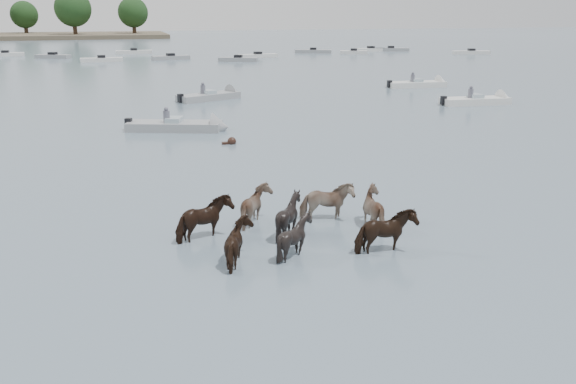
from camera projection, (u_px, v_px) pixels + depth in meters
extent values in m
plane|color=#4A5E6B|center=(272.00, 282.00, 13.94)|extent=(400.00, 400.00, 0.00)
imported|color=black|center=(204.00, 222.00, 16.43)|extent=(1.87, 1.46, 1.44)
imported|color=#826F58|center=(257.00, 208.00, 17.67)|extent=(1.30, 1.47, 1.35)
imported|color=black|center=(289.00, 218.00, 16.75)|extent=(1.45, 1.33, 1.42)
imported|color=#8B715E|center=(327.00, 204.00, 18.00)|extent=(1.77, 0.99, 1.42)
imported|color=black|center=(241.00, 246.00, 14.90)|extent=(1.26, 1.42, 1.31)
imported|color=black|center=(295.00, 239.00, 15.32)|extent=(1.28, 1.16, 1.32)
imported|color=black|center=(385.00, 234.00, 15.51)|extent=(1.74, 0.91, 1.42)
imported|color=#8B735E|center=(379.00, 211.00, 17.44)|extent=(1.62, 1.72, 1.38)
sphere|color=black|center=(232.00, 141.00, 28.52)|extent=(0.44, 0.44, 0.44)
cube|color=black|center=(227.00, 144.00, 28.49)|extent=(0.50, 0.22, 0.18)
cube|color=gray|center=(175.00, 127.00, 31.75)|extent=(5.38, 3.18, 0.55)
cone|color=gray|center=(220.00, 127.00, 31.64)|extent=(1.37, 1.81, 1.60)
cube|color=#99ADB7|center=(174.00, 120.00, 31.64)|extent=(1.12, 1.32, 0.35)
cube|color=black|center=(129.00, 124.00, 31.81)|extent=(0.44, 0.44, 0.60)
cylinder|color=#595966|center=(167.00, 117.00, 31.48)|extent=(0.36, 0.36, 0.70)
sphere|color=#595966|center=(166.00, 109.00, 31.34)|extent=(0.24, 0.24, 0.24)
cube|color=gray|center=(209.00, 97.00, 42.78)|extent=(5.02, 3.42, 0.55)
cone|color=gray|center=(235.00, 94.00, 44.26)|extent=(1.48, 1.83, 1.60)
cube|color=#99ADB7|center=(208.00, 92.00, 42.67)|extent=(1.19, 1.35, 0.35)
cube|color=black|center=(181.00, 98.00, 41.25)|extent=(0.46, 0.46, 0.60)
cylinder|color=#595966|center=(203.00, 90.00, 42.51)|extent=(0.36, 0.36, 0.70)
sphere|color=#595966|center=(203.00, 84.00, 42.37)|extent=(0.24, 0.24, 0.24)
cube|color=silver|center=(475.00, 101.00, 40.73)|extent=(4.96, 1.95, 0.55)
cone|color=silver|center=(505.00, 100.00, 41.22)|extent=(1.01, 1.66, 1.60)
cube|color=#99ADB7|center=(475.00, 97.00, 40.63)|extent=(0.88, 1.18, 0.35)
cube|color=black|center=(443.00, 100.00, 40.20)|extent=(0.37, 0.37, 0.60)
cylinder|color=#595966|center=(471.00, 94.00, 40.46)|extent=(0.36, 0.36, 0.70)
sphere|color=#595966|center=(471.00, 87.00, 40.32)|extent=(0.24, 0.24, 0.24)
cube|color=silver|center=(416.00, 85.00, 50.06)|extent=(5.12, 1.89, 0.55)
cone|color=silver|center=(443.00, 84.00, 50.60)|extent=(0.99, 1.65, 1.60)
cube|color=#99ADB7|center=(417.00, 81.00, 49.96)|extent=(0.86, 1.17, 0.35)
cube|color=black|center=(389.00, 84.00, 49.48)|extent=(0.37, 0.37, 0.60)
cylinder|color=#595966|center=(413.00, 79.00, 49.79)|extent=(0.36, 0.36, 0.70)
sphere|color=#595966|center=(413.00, 73.00, 49.66)|extent=(0.24, 0.24, 0.24)
cube|color=silver|center=(6.00, 55.00, 84.98)|extent=(5.16, 1.74, 0.60)
cube|color=black|center=(5.00, 52.00, 84.87)|extent=(1.05, 1.05, 0.50)
cube|color=gray|center=(53.00, 57.00, 81.27)|extent=(4.98, 3.28, 0.60)
cube|color=black|center=(53.00, 54.00, 81.15)|extent=(1.32, 1.32, 0.50)
cube|color=silver|center=(102.00, 60.00, 75.59)|extent=(5.43, 1.74, 0.60)
cube|color=black|center=(101.00, 57.00, 75.48)|extent=(1.04, 1.04, 0.50)
cube|color=silver|center=(134.00, 52.00, 90.25)|extent=(5.51, 1.53, 0.60)
cube|color=black|center=(134.00, 50.00, 90.14)|extent=(1.01, 1.01, 0.50)
cube|color=gray|center=(171.00, 58.00, 79.06)|extent=(5.36, 2.52, 0.60)
cube|color=black|center=(171.00, 55.00, 78.95)|extent=(1.18, 1.18, 0.50)
cube|color=gray|center=(238.00, 60.00, 76.06)|extent=(5.35, 3.42, 0.60)
cube|color=black|center=(238.00, 57.00, 75.95)|extent=(1.31, 1.31, 0.50)
cube|color=silver|center=(258.00, 56.00, 82.19)|extent=(5.81, 2.13, 0.60)
cube|color=black|center=(258.00, 53.00, 82.08)|extent=(1.11, 1.11, 0.50)
cube|color=gray|center=(313.00, 52.00, 91.63)|extent=(5.93, 3.63, 0.60)
cube|color=black|center=(313.00, 49.00, 91.52)|extent=(1.31, 1.31, 0.50)
cube|color=silver|center=(354.00, 53.00, 89.44)|extent=(4.46, 2.99, 0.60)
cube|color=black|center=(354.00, 50.00, 89.33)|extent=(1.31, 1.31, 0.50)
cube|color=silver|center=(371.00, 50.00, 95.63)|extent=(5.15, 1.63, 0.60)
cube|color=black|center=(371.00, 48.00, 95.51)|extent=(1.03, 1.03, 0.50)
cube|color=gray|center=(391.00, 50.00, 96.15)|extent=(6.15, 3.35, 0.60)
cube|color=black|center=(391.00, 47.00, 96.03)|extent=(1.27, 1.27, 0.50)
cube|color=silver|center=(471.00, 53.00, 89.26)|extent=(5.80, 3.03, 0.60)
cube|color=black|center=(471.00, 50.00, 89.15)|extent=(1.24, 1.24, 0.50)
cylinder|color=#382619|center=(26.00, 31.00, 151.26)|extent=(1.00, 1.00, 3.12)
sphere|color=black|center=(24.00, 15.00, 150.04)|extent=(6.92, 6.92, 6.92)
cylinder|color=#382619|center=(75.00, 30.00, 142.09)|extent=(1.00, 1.00, 3.94)
sphere|color=black|center=(73.00, 8.00, 140.55)|extent=(8.75, 8.75, 8.75)
cylinder|color=#382619|center=(134.00, 30.00, 149.62)|extent=(1.00, 1.00, 3.42)
sphere|color=black|center=(133.00, 12.00, 148.27)|extent=(7.61, 7.61, 7.61)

